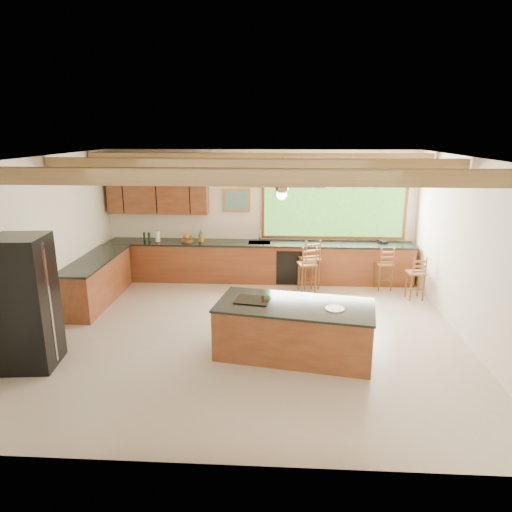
{
  "coord_description": "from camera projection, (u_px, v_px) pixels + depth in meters",
  "views": [
    {
      "loc": [
        0.51,
        -7.29,
        3.42
      ],
      "look_at": [
        0.04,
        0.8,
        1.18
      ],
      "focal_mm": 32.0,
      "sensor_mm": 36.0,
      "label": 1
    }
  ],
  "objects": [
    {
      "name": "ground",
      "position": [
        251.0,
        333.0,
        7.95
      ],
      "size": [
        7.2,
        7.2,
        0.0
      ],
      "primitive_type": "plane",
      "color": "#BDB09D",
      "rests_on": "ground"
    },
    {
      "name": "room_shell",
      "position": [
        244.0,
        201.0,
        8.0
      ],
      "size": [
        7.27,
        6.54,
        3.02
      ],
      "color": "#EFE7CE",
      "rests_on": "ground"
    },
    {
      "name": "counter_run",
      "position": [
        222.0,
        266.0,
        10.3
      ],
      "size": [
        7.12,
        3.1,
        1.22
      ],
      "color": "brown",
      "rests_on": "ground"
    },
    {
      "name": "island",
      "position": [
        294.0,
        329.0,
        7.12
      ],
      "size": [
        2.56,
        1.53,
        0.86
      ],
      "rotation": [
        0.0,
        0.0,
        -0.17
      ],
      "color": "brown",
      "rests_on": "ground"
    },
    {
      "name": "refrigerator",
      "position": [
        24.0,
        303.0,
        6.63
      ],
      "size": [
        0.85,
        0.83,
        1.99
      ],
      "rotation": [
        0.0,
        0.0,
        0.1
      ],
      "color": "black",
      "rests_on": "ground"
    },
    {
      "name": "bar_stool_a",
      "position": [
        307.0,
        265.0,
        9.78
      ],
      "size": [
        0.45,
        0.45,
        1.05
      ],
      "rotation": [
        0.0,
        0.0,
        0.21
      ],
      "color": "brown",
      "rests_on": "ground"
    },
    {
      "name": "bar_stool_b",
      "position": [
        310.0,
        260.0,
        10.01
      ],
      "size": [
        0.52,
        0.52,
        1.14
      ],
      "rotation": [
        0.0,
        0.0,
        0.33
      ],
      "color": "brown",
      "rests_on": "ground"
    },
    {
      "name": "bar_stool_c",
      "position": [
        384.0,
        265.0,
        9.95
      ],
      "size": [
        0.4,
        0.4,
        0.98
      ],
      "rotation": [
        0.0,
        0.0,
        0.16
      ],
      "color": "brown",
      "rests_on": "ground"
    },
    {
      "name": "bar_stool_d",
      "position": [
        417.0,
        274.0,
        9.39
      ],
      "size": [
        0.38,
        0.38,
        0.95
      ],
      "rotation": [
        0.0,
        0.0,
        0.13
      ],
      "color": "brown",
      "rests_on": "ground"
    }
  ]
}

